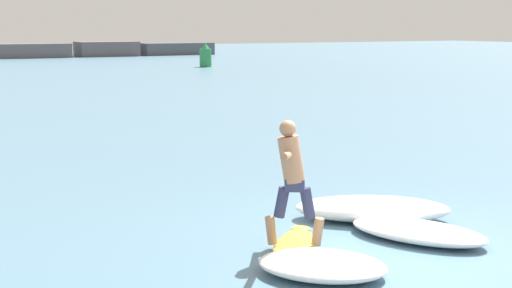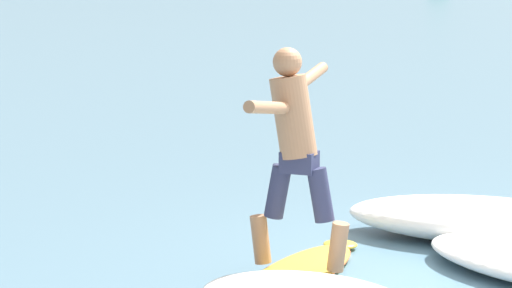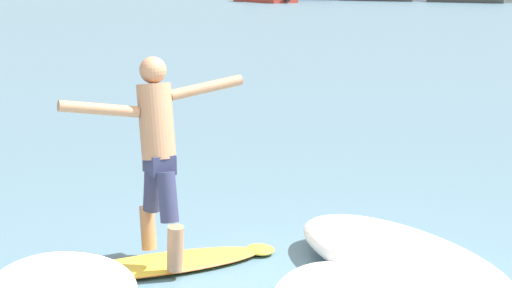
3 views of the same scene
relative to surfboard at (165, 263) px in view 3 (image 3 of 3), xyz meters
name	(u,v)px [view 3 (image 3 of 3)]	position (x,y,z in m)	size (l,w,h in m)	color
surfboard	(165,263)	(0.00, 0.00, 0.00)	(1.53, 1.76, 0.21)	yellow
surfer	(157,143)	(-0.05, 0.00, 1.02)	(0.99, 1.33, 1.69)	tan
wave_foam_at_tail	(399,258)	(1.82, 0.63, 0.15)	(2.55, 2.15, 0.37)	white
wave_foam_beside	(62,288)	(-0.25, -1.02, 0.09)	(1.89, 1.89, 0.25)	white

